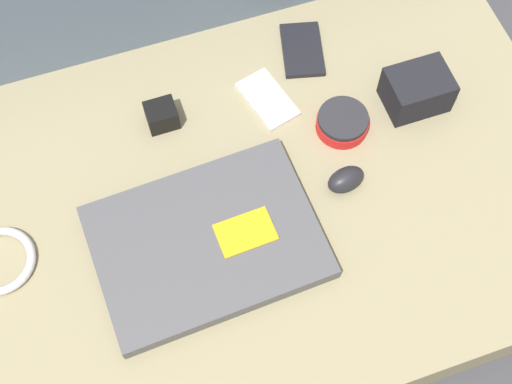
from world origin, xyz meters
The scene contains 9 objects.
ground_plane centered at (0.00, 0.00, 0.00)m, with size 8.00×8.00×0.00m, color #38383D.
couch_seat centered at (0.00, 0.00, 0.05)m, with size 1.10×0.71×0.11m.
laptop centered at (-0.10, -0.06, 0.12)m, with size 0.36×0.27×0.03m.
computer_mouse centered at (0.15, -0.03, 0.13)m, with size 0.07×0.05×0.04m.
speaker_puck centered at (0.18, 0.08, 0.13)m, with size 0.09×0.09×0.03m.
phone_silver centered at (0.08, 0.17, 0.11)m, with size 0.09×0.13×0.01m.
phone_black centered at (0.18, 0.25, 0.11)m, with size 0.10×0.13×0.01m.
camera_pouch centered at (0.32, 0.09, 0.14)m, with size 0.11×0.08×0.07m.
charger_brick centered at (-0.11, 0.19, 0.13)m, with size 0.05×0.05×0.04m.
Camera 1 is at (-0.16, -0.48, 1.17)m, focal length 50.00 mm.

